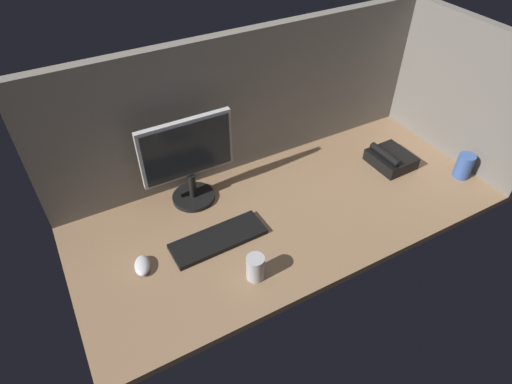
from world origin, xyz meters
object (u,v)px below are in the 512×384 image
at_px(mug_ceramic_blue, 464,166).
at_px(monitor, 188,159).
at_px(keyboard, 218,239).
at_px(mouse, 142,265).
at_px(desk_phone, 390,159).
at_px(mug_steel, 255,267).

bearing_deg(mug_ceramic_blue, monitor, 158.29).
distance_m(keyboard, mouse, 0.30).
distance_m(monitor, mug_ceramic_blue, 1.22).
distance_m(mouse, desk_phone, 1.20).
bearing_deg(monitor, keyboard, -92.26).
xyz_separation_m(mug_steel, desk_phone, (0.86, 0.27, -0.02)).
relative_size(keyboard, desk_phone, 1.91).
distance_m(keyboard, mug_ceramic_blue, 1.15).
bearing_deg(keyboard, desk_phone, 1.68).
distance_m(keyboard, desk_phone, 0.91).
xyz_separation_m(monitor, mug_steel, (0.03, -0.49, -0.16)).
bearing_deg(mug_ceramic_blue, mug_steel, -177.52).
xyz_separation_m(keyboard, mug_ceramic_blue, (1.13, -0.17, 0.05)).
bearing_deg(mug_steel, desk_phone, 17.28).
relative_size(monitor, mouse, 3.99).
bearing_deg(mug_steel, keyboard, 101.38).
relative_size(mug_steel, desk_phone, 0.51).
distance_m(mouse, mug_ceramic_blue, 1.44).
bearing_deg(mouse, keyboard, 14.07).
xyz_separation_m(mug_ceramic_blue, mug_steel, (-1.09, -0.05, -0.01)).
bearing_deg(monitor, mug_steel, -86.20).
bearing_deg(monitor, desk_phone, -14.14).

